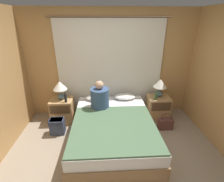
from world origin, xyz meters
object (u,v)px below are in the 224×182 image
Objects in this scene: person_left_in_bed at (100,97)px; pillow_left at (96,97)px; bed at (113,129)px; nightstand_right at (158,107)px; pillow_right at (125,97)px; handbag_on_floor at (165,123)px; nightstand_left at (63,110)px; lamp_left at (60,87)px; beer_bottle_on_left_stand at (66,98)px; lamp_right at (160,85)px; beer_bottle_on_right_stand at (156,96)px; backpack_on_floor at (57,125)px.

pillow_left is at bearing 103.65° from person_left_in_bed.
nightstand_right is at bearing 32.96° from bed.
pillow_right is 1.26× the size of handbag_on_floor.
nightstand_left is 0.93× the size of person_left_in_bed.
lamp_left is 0.86m from pillow_left.
beer_bottle_on_left_stand is (-1.01, 0.61, 0.41)m from bed.
bed is at bearing -112.25° from pillow_right.
lamp_right is 0.86m from pillow_right.
pillow_left and pillow_right have the same top height.
lamp_left reaches higher than pillow_left.
lamp_right is at bearing 52.18° from beer_bottle_on_right_stand.
person_left_in_bed is (-0.25, 0.46, 0.49)m from bed.
beer_bottle_on_right_stand is at bearing -9.61° from pillow_left.
lamp_right reaches higher than handbag_on_floor.
beer_bottle_on_right_stand is at bearing -18.84° from pillow_right.
pillow_right is at bearing 2.60° from lamp_left.
beer_bottle_on_right_stand is 0.63m from handbag_on_floor.
person_left_in_bed is 0.77m from beer_bottle_on_left_stand.
backpack_on_floor is at bearing -170.89° from beer_bottle_on_right_stand.
pillow_left is 1.68m from handbag_on_floor.
person_left_in_bed reaches higher than handbag_on_floor.
handbag_on_floor is (2.35, 0.02, -0.07)m from backpack_on_floor.
handbag_on_floor is (1.44, -0.18, -0.60)m from person_left_in_bed.
pillow_right is 2.34× the size of beer_bottle_on_right_stand.
backpack_on_floor is (-0.16, -0.35, -0.46)m from beer_bottle_on_left_stand.
lamp_left is 0.83m from backpack_on_floor.
person_left_in_bed reaches higher than backpack_on_floor.
bed is 3.60× the size of nightstand_left.
pillow_right is 2.22× the size of beer_bottle_on_left_stand.
beer_bottle_on_left_stand is at bearing 180.00° from beer_bottle_on_right_stand.
bed is at bearing -146.04° from lamp_right.
lamp_left is 2.28m from lamp_right.
beer_bottle_on_right_stand reaches higher than pillow_left.
backpack_on_floor is at bearing -158.98° from pillow_right.
beer_bottle_on_left_stand is (-1.35, -0.23, 0.11)m from pillow_right.
beer_bottle_on_left_stand is (0.13, -0.16, -0.20)m from lamp_left.
beer_bottle_on_right_stand reaches higher than nightstand_left.
beer_bottle_on_left_stand is (-0.75, 0.14, -0.07)m from person_left_in_bed.
beer_bottle_on_left_stand is at bearing 169.22° from person_left_in_bed.
nightstand_left is at bearing -173.15° from pillow_left.
lamp_left is at bearing 90.00° from nightstand_left.
lamp_right is 0.86× the size of pillow_left.
pillow_left reaches higher than nightstand_right.
pillow_right is at bearing 21.02° from backpack_on_floor.
lamp_left is 0.86× the size of pillow_right.
lamp_left reaches higher than backpack_on_floor.
bed is 1.36m from nightstand_right.
nightstand_left is 2.35m from lamp_right.
pillow_right is 0.82× the size of person_left_in_bed.
beer_bottle_on_left_stand reaches higher than pillow_right.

